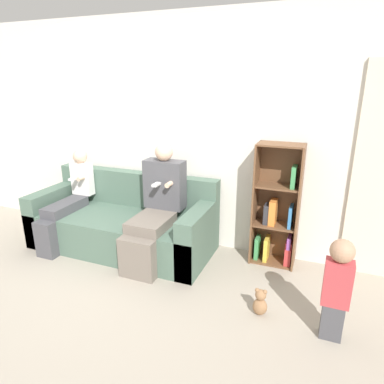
{
  "coord_description": "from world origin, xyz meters",
  "views": [
    {
      "loc": [
        1.78,
        -2.55,
        1.88
      ],
      "look_at": [
        0.53,
        0.58,
        0.76
      ],
      "focal_mm": 32.0,
      "sensor_mm": 36.0,
      "label": 1
    }
  ],
  "objects": [
    {
      "name": "ground_plane",
      "position": [
        0.0,
        0.0,
        0.0
      ],
      "size": [
        14.0,
        14.0,
        0.0
      ],
      "primitive_type": "plane",
      "color": "#9E9384"
    },
    {
      "name": "back_wall",
      "position": [
        0.0,
        0.99,
        1.27
      ],
      "size": [
        10.0,
        0.06,
        2.55
      ],
      "color": "silver",
      "rests_on": "ground_plane"
    },
    {
      "name": "couch",
      "position": [
        -0.31,
        0.53,
        0.28
      ],
      "size": [
        2.08,
        0.86,
        0.83
      ],
      "color": "#4C6656",
      "rests_on": "ground_plane"
    },
    {
      "name": "adult_seated",
      "position": [
        0.18,
        0.44,
        0.63
      ],
      "size": [
        0.44,
        0.81,
        1.24
      ],
      "color": "#70665B",
      "rests_on": "ground_plane"
    },
    {
      "name": "child_seated",
      "position": [
        -0.97,
        0.39,
        0.53
      ],
      "size": [
        0.26,
        0.83,
        1.08
      ],
      "color": "#47474C",
      "rests_on": "ground_plane"
    },
    {
      "name": "toddler_standing",
      "position": [
        1.96,
        -0.17,
        0.45
      ],
      "size": [
        0.2,
        0.17,
        0.82
      ],
      "color": "#47474C",
      "rests_on": "ground_plane"
    },
    {
      "name": "bookshelf",
      "position": [
        1.38,
        0.84,
        0.54
      ],
      "size": [
        0.46,
        0.28,
        1.28
      ],
      "color": "brown",
      "rests_on": "ground_plane"
    },
    {
      "name": "teddy_bear",
      "position": [
        1.41,
        -0.11,
        0.11
      ],
      "size": [
        0.12,
        0.1,
        0.24
      ],
      "color": "#936B47",
      "rests_on": "ground_plane"
    }
  ]
}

